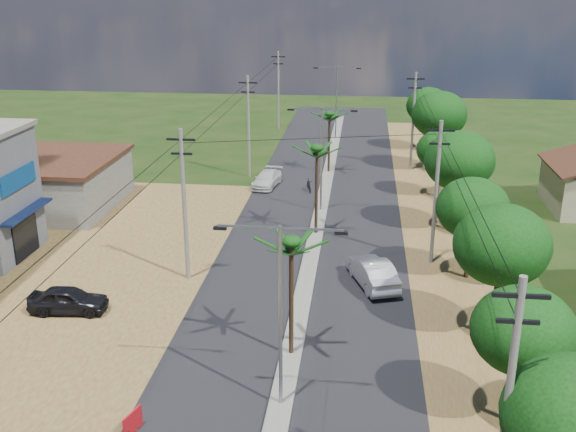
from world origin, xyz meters
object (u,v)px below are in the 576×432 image
(car_parked_dark, at_px, (68,300))
(car_white_far, at_px, (267,179))
(roadside_sign, at_px, (133,423))
(car_silver_mid, at_px, (372,273))

(car_parked_dark, bearing_deg, car_white_far, -21.16)
(roadside_sign, bearing_deg, car_silver_mid, 73.77)
(roadside_sign, bearing_deg, car_parked_dark, 141.62)
(car_silver_mid, relative_size, car_parked_dark, 1.19)
(car_silver_mid, height_order, car_white_far, car_silver_mid)
(car_parked_dark, relative_size, roadside_sign, 3.65)
(car_white_far, bearing_deg, car_silver_mid, -55.89)
(car_white_far, xyz_separation_m, car_parked_dark, (-7.19, -24.09, 0.06))
(car_white_far, xyz_separation_m, roadside_sign, (-0.50, -33.53, -0.16))
(roadside_sign, bearing_deg, car_white_far, 105.44)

